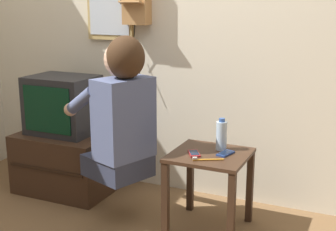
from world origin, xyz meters
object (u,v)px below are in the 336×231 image
cell_phone_held (194,153)px  television (63,105)px  person (121,109)px  water_bottle (222,135)px  cell_phone_spare (226,153)px  toothbrush (206,159)px

cell_phone_held → television: bearing=137.6°
person → cell_phone_held: person is taller
person → cell_phone_held: size_ratio=6.62×
water_bottle → cell_phone_held: bearing=-126.9°
cell_phone_spare → toothbrush: toothbrush is taller
person → cell_phone_spare: size_ratio=6.73×
television → cell_phone_spare: bearing=-6.3°
person → water_bottle: (0.58, 0.24, -0.16)m
cell_phone_spare → toothbrush: size_ratio=0.80×
person → toothbrush: size_ratio=5.40×
water_bottle → toothbrush: water_bottle is taller
cell_phone_held → person: bearing=158.1°
cell_phone_held → toothbrush: toothbrush is taller
television → cell_phone_held: (1.14, -0.23, -0.15)m
person → television: bearing=86.2°
water_bottle → television: bearing=177.0°
person → cell_phone_spare: person is taller
cell_phone_held → water_bottle: size_ratio=0.68×
cell_phone_held → water_bottle: water_bottle is taller
television → toothbrush: (1.24, -0.30, -0.15)m
toothbrush → cell_phone_held: bearing=26.7°
cell_phone_held → water_bottle: bearing=21.9°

